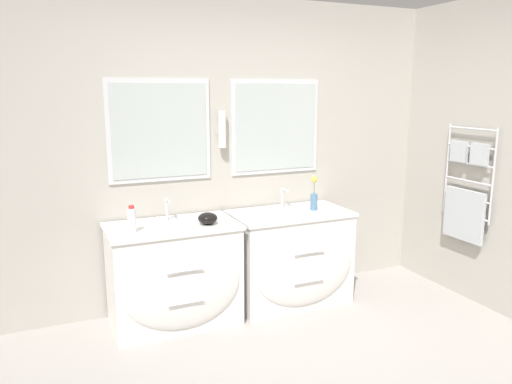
{
  "coord_description": "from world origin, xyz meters",
  "views": [
    {
      "loc": [
        -1.53,
        -2.24,
        1.84
      ],
      "look_at": [
        -0.0,
        1.23,
        1.06
      ],
      "focal_mm": 35.0,
      "sensor_mm": 36.0,
      "label": 1
    }
  ],
  "objects_px": {
    "vanity_left": "(175,275)",
    "vanity_right": "(292,257)",
    "flower_vase": "(314,196)",
    "toiletry_bottle": "(132,220)",
    "amenity_bowl": "(208,218)"
  },
  "relations": [
    {
      "from": "vanity_right",
      "to": "flower_vase",
      "type": "relative_size",
      "value": 3.36
    },
    {
      "from": "flower_vase",
      "to": "vanity_left",
      "type": "bearing_deg",
      "value": -179.34
    },
    {
      "from": "vanity_right",
      "to": "amenity_bowl",
      "type": "relative_size",
      "value": 6.56
    },
    {
      "from": "vanity_left",
      "to": "vanity_right",
      "type": "relative_size",
      "value": 1.0
    },
    {
      "from": "vanity_left",
      "to": "vanity_right",
      "type": "distance_m",
      "value": 1.04
    },
    {
      "from": "toiletry_bottle",
      "to": "amenity_bowl",
      "type": "relative_size",
      "value": 1.33
    },
    {
      "from": "vanity_right",
      "to": "flower_vase",
      "type": "height_order",
      "value": "flower_vase"
    },
    {
      "from": "toiletry_bottle",
      "to": "flower_vase",
      "type": "relative_size",
      "value": 0.68
    },
    {
      "from": "vanity_right",
      "to": "toiletry_bottle",
      "type": "distance_m",
      "value": 1.44
    },
    {
      "from": "vanity_right",
      "to": "toiletry_bottle",
      "type": "bearing_deg",
      "value": -177.56
    },
    {
      "from": "amenity_bowl",
      "to": "flower_vase",
      "type": "height_order",
      "value": "flower_vase"
    },
    {
      "from": "vanity_left",
      "to": "vanity_right",
      "type": "height_order",
      "value": "same"
    },
    {
      "from": "vanity_left",
      "to": "vanity_right",
      "type": "xyz_separation_m",
      "value": [
        1.04,
        0.0,
        0.0
      ]
    },
    {
      "from": "vanity_left",
      "to": "flower_vase",
      "type": "bearing_deg",
      "value": 0.66
    },
    {
      "from": "vanity_right",
      "to": "amenity_bowl",
      "type": "xyz_separation_m",
      "value": [
        -0.77,
        -0.06,
        0.45
      ]
    }
  ]
}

